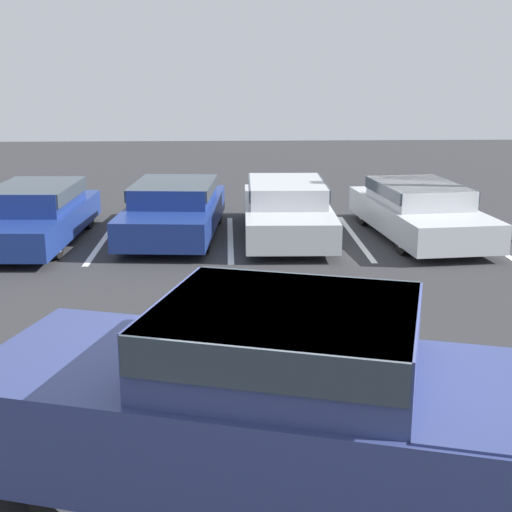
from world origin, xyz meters
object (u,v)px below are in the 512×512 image
Objects in this scene: parked_sedan_d at (419,209)px; parked_sedan_c at (286,207)px; parked_sedan_b at (174,207)px; pickup_truck at (322,408)px; parked_sedan_a at (36,212)px.

parked_sedan_c is at bearing -100.61° from parked_sedan_d.
parked_sedan_c is at bearing 93.35° from parked_sedan_b.
pickup_truck is 1.31× the size of parked_sedan_b.
parked_sedan_d is at bearing 93.14° from parked_sedan_a.
parked_sedan_c reaches higher than parked_sedan_b.
parked_sedan_a reaches higher than parked_sedan_b.
pickup_truck is 10.63m from parked_sedan_a.
pickup_truck is 9.90m from parked_sedan_c.
parked_sedan_c is 0.99× the size of parked_sedan_d.
parked_sedan_a is at bearing -94.84° from parked_sedan_d.
parked_sedan_c is (5.27, 0.36, -0.00)m from parked_sedan_a.
parked_sedan_d is at bearing 87.32° from pickup_truck.
parked_sedan_a is 0.97× the size of parked_sedan_d.
pickup_truck is at bearing -1.76° from parked_sedan_c.
parked_sedan_c is (2.42, -0.05, 0.00)m from parked_sedan_b.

